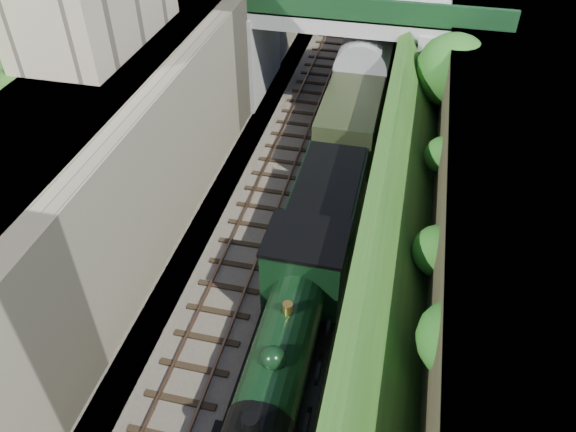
{
  "coord_description": "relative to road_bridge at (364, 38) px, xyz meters",
  "views": [
    {
      "loc": [
        3.83,
        -7.21,
        16.83
      ],
      "look_at": [
        0.0,
        9.12,
        2.78
      ],
      "focal_mm": 35.0,
      "sensor_mm": 36.0,
      "label": 1
    }
  ],
  "objects": [
    {
      "name": "road_bridge",
      "position": [
        0.0,
        0.0,
        0.0
      ],
      "size": [
        16.0,
        6.4,
        7.25
      ],
      "color": "gray",
      "rests_on": "ground"
    },
    {
      "name": "track_right",
      "position": [
        0.26,
        -4.0,
        -3.83
      ],
      "size": [
        2.5,
        90.0,
        0.2
      ],
      "color": "black",
      "rests_on": "trackbed"
    },
    {
      "name": "trackbed",
      "position": [
        -0.94,
        -4.0,
        -3.98
      ],
      "size": [
        10.0,
        90.0,
        0.2
      ],
      "primitive_type": "cube",
      "color": "#473F38",
      "rests_on": "ground"
    },
    {
      "name": "coach_front",
      "position": [
        0.26,
        -0.25,
        -2.03
      ],
      "size": [
        2.9,
        18.0,
        3.7
      ],
      "color": "black",
      "rests_on": "trackbed"
    },
    {
      "name": "embankment_slope",
      "position": [
        4.06,
        -4.57,
        -1.3
      ],
      "size": [
        4.5,
        90.29,
        6.36
      ],
      "color": "#1E4714",
      "rests_on": "ground"
    },
    {
      "name": "tree",
      "position": [
        4.97,
        -4.55,
        0.57
      ],
      "size": [
        3.6,
        3.8,
        6.6
      ],
      "color": "black",
      "rests_on": "ground"
    },
    {
      "name": "street_plateau_right",
      "position": [
        8.56,
        -4.0,
        -0.95
      ],
      "size": [
        8.0,
        90.0,
        6.25
      ],
      "primitive_type": "cube",
      "color": "#262628",
      "rests_on": "ground"
    },
    {
      "name": "locomotive",
      "position": [
        0.26,
        -20.21,
        -2.18
      ],
      "size": [
        3.1,
        10.23,
        3.83
      ],
      "color": "black",
      "rests_on": "trackbed"
    },
    {
      "name": "street_plateau_left",
      "position": [
        -9.94,
        -4.0,
        -0.58
      ],
      "size": [
        6.0,
        90.0,
        7.0
      ],
      "primitive_type": "cube",
      "color": "#262628",
      "rests_on": "ground"
    },
    {
      "name": "track_left",
      "position": [
        -2.94,
        -4.0,
        -3.83
      ],
      "size": [
        2.5,
        90.0,
        0.2
      ],
      "color": "black",
      "rests_on": "trackbed"
    },
    {
      "name": "tender",
      "position": [
        0.26,
        -12.85,
        -2.46
      ],
      "size": [
        2.7,
        6.0,
        3.05
      ],
      "color": "black",
      "rests_on": "trackbed"
    },
    {
      "name": "retaining_wall",
      "position": [
        -6.44,
        -4.0,
        -0.58
      ],
      "size": [
        1.0,
        90.0,
        7.0
      ],
      "primitive_type": "cube",
      "color": "#756B56",
      "rests_on": "ground"
    }
  ]
}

